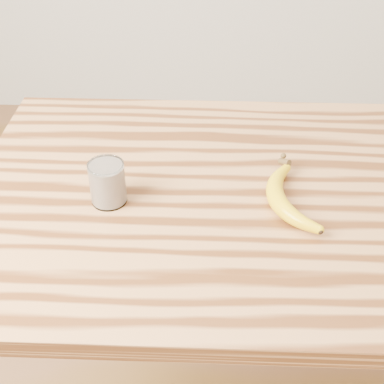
{
  "coord_description": "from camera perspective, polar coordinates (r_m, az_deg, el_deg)",
  "views": [
    {
      "loc": [
        -0.09,
        -0.9,
        1.59
      ],
      "look_at": [
        -0.12,
        -0.05,
        0.93
      ],
      "focal_mm": 50.0,
      "sensor_mm": 36.0,
      "label": 1
    }
  ],
  "objects": [
    {
      "name": "smoothie_glass",
      "position": [
        1.09,
        -9.0,
        0.96
      ],
      "size": [
        0.07,
        0.07,
        0.09
      ],
      "color": "white",
      "rests_on": "table"
    },
    {
      "name": "table",
      "position": [
        1.22,
        5.8,
        -4.71
      ],
      "size": [
        1.2,
        0.8,
        0.9
      ],
      "color": "#A46D3F",
      "rests_on": "ground"
    },
    {
      "name": "banana",
      "position": [
        1.09,
        8.99,
        -0.78
      ],
      "size": [
        0.17,
        0.32,
        0.04
      ],
      "primitive_type": null,
      "rotation": [
        0.0,
        0.0,
        0.2
      ],
      "color": "gold",
      "rests_on": "table"
    }
  ]
}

